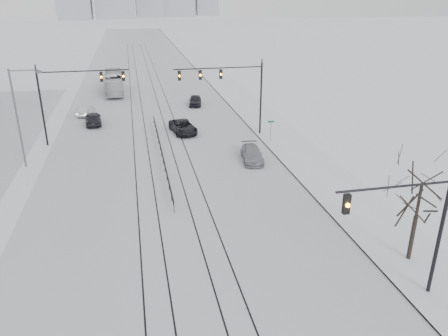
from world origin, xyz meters
TOP-DOWN VIEW (x-y plane):
  - road at (0.00, 60.00)m, footprint 22.00×260.00m
  - sidewalk_east at (13.50, 60.00)m, footprint 5.00×260.00m
  - curb at (11.05, 60.00)m, footprint 0.10×260.00m
  - tram_rails at (-0.00, 40.00)m, footprint 5.30×180.00m
  - traffic_mast_near at (10.79, 6.00)m, footprint 6.10×0.37m
  - traffic_mast_ne at (8.15, 34.99)m, footprint 9.60×0.37m
  - traffic_mast_nw at (-8.52, 36.00)m, footprint 9.10×0.37m
  - street_light_west at (-12.20, 30.00)m, footprint 2.73×0.25m
  - bare_tree at (13.20, 9.00)m, footprint 4.40×4.40m
  - median_fence at (0.00, 30.00)m, footprint 0.06×24.00m
  - street_sign at (11.80, 32.00)m, footprint 0.70×0.06m
  - sedan_sb_inner at (-7.20, 42.83)m, footprint 2.23×4.72m
  - sedan_sb_outer at (-8.47, 47.50)m, footprint 2.16×4.19m
  - sedan_nb_front at (3.05, 37.29)m, footprint 3.10×5.41m
  - sedan_nb_right at (8.39, 27.07)m, footprint 2.41×4.76m
  - sedan_nb_far at (6.32, 49.83)m, footprint 2.34×4.35m
  - box_truck at (-5.05, 60.75)m, footprint 3.04×11.55m

SIDE VIEW (x-z plane):
  - road at x=0.00m, z-range 0.00..0.02m
  - tram_rails at x=0.00m, z-range 0.02..0.03m
  - curb at x=11.05m, z-range 0.00..0.12m
  - sidewalk_east at x=13.50m, z-range 0.00..0.16m
  - median_fence at x=0.00m, z-range 0.03..1.03m
  - sedan_sb_outer at x=-8.47m, z-range 0.00..1.31m
  - sedan_nb_right at x=8.39m, z-range 0.00..1.33m
  - sedan_nb_far at x=6.32m, z-range 0.00..1.41m
  - sedan_nb_front at x=3.05m, z-range 0.00..1.42m
  - sedan_sb_inner at x=-7.20m, z-range 0.00..1.56m
  - box_truck at x=-5.05m, z-range 0.00..3.20m
  - street_sign at x=11.80m, z-range 0.41..2.81m
  - bare_tree at x=13.20m, z-range 1.44..7.54m
  - traffic_mast_near at x=10.79m, z-range 1.06..8.06m
  - street_light_west at x=-12.20m, z-range 0.71..9.71m
  - traffic_mast_nw at x=-8.52m, z-range 1.57..9.57m
  - traffic_mast_ne at x=8.15m, z-range 1.76..9.76m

